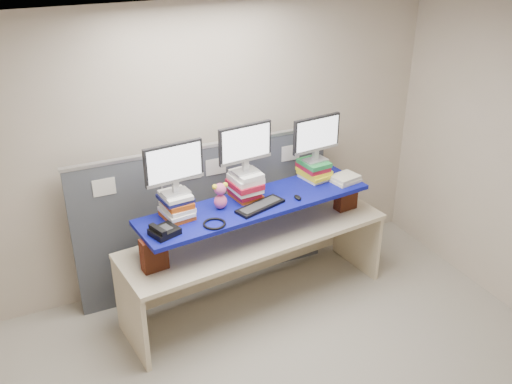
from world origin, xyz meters
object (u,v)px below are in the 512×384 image
monitor_left (174,166)px  desk_phone (164,231)px  monitor_center (245,146)px  monitor_right (316,136)px  desk (256,248)px  blue_board (256,204)px  keyboard (260,206)px

monitor_left → desk_phone: size_ratio=1.96×
monitor_center → monitor_right: 0.79m
monitor_right → desk_phone: (-1.65, -0.41, -0.41)m
monitor_right → desk_phone: size_ratio=1.96×
desk → blue_board: blue_board is taller
keyboard → monitor_right: bearing=4.9°
monitor_center → keyboard: bearing=-86.6°
desk → monitor_center: 1.01m
blue_board → desk_phone: 0.95m
blue_board → monitor_left: 0.88m
monitor_center → desk: bearing=-72.3°
keyboard → desk_phone: bearing=167.5°
blue_board → keyboard: 0.12m
desk → monitor_center: monitor_center is taller
monitor_right → keyboard: bearing=-163.4°
desk → keyboard: bearing=-102.3°
blue_board → monitor_right: monitor_right is taller
blue_board → desk_phone: desk_phone is taller
blue_board → monitor_right: 0.89m
blue_board → monitor_left: (-0.73, 0.03, 0.50)m
desk → monitor_left: size_ratio=5.13×
desk → monitor_right: monitor_right is taller
keyboard → blue_board: bearing=66.0°
monitor_left → monitor_right: (1.45, 0.17, -0.03)m
blue_board → keyboard: size_ratio=4.38×
blue_board → keyboard: keyboard is taller
desk → monitor_right: size_ratio=5.13×
monitor_center → desk_phone: bearing=-166.5°
keyboard → desk: bearing=66.0°
monitor_right → desk: bearing=-171.0°
monitor_center → blue_board: bearing=-72.3°
monitor_center → keyboard: monitor_center is taller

